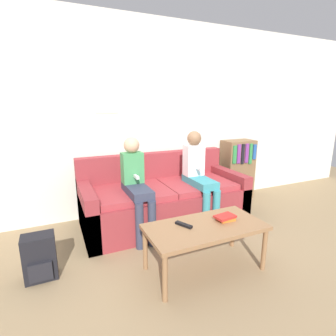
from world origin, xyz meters
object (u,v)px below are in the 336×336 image
Objects in this scene: tv_remote at (184,225)px; person_left at (136,182)px; person_right at (199,173)px; backpack at (40,258)px; coffee_table at (205,230)px; couch at (164,200)px; bookshelf at (237,169)px.

person_left is at bearing 76.33° from tv_remote.
person_right is 1.94m from backpack.
person_left reaches higher than backpack.
coffee_table is 2.61× the size of backpack.
person_right is (0.46, 0.90, 0.26)m from coffee_table.
couch is at bearing 23.39° from backpack.
coffee_table is 0.95× the size of person_left.
person_left is at bearing 112.01° from coffee_table.
person_left is at bearing 22.29° from backpack.
couch is 2.17× the size of bookshelf.
bookshelf is (1.68, 1.37, 0.02)m from tv_remote.
bookshelf is at bearing 13.35° from couch.
couch is 1.81× the size of person_left.
coffee_table is at bearing -93.29° from couch.
coffee_table is at bearing -116.97° from person_right.
coffee_table is 0.92× the size of person_right.
person_right reaches higher than tv_remote.
bookshelf is at bearing 16.39° from person_left.
couch is 1.91× the size of coffee_table.
coffee_table is 1.14× the size of bookshelf.
bookshelf reaches higher than backpack.
bookshelf is (1.86, 0.55, -0.17)m from person_left.
person_right is 1.06m from tv_remote.
couch is 1.10m from coffee_table.
backpack is at bearing 161.06° from coffee_table.
person_right is at bearing 63.03° from coffee_table.
tv_remote is 0.41× the size of backpack.
couch reaches higher than backpack.
coffee_table is 1.04m from person_right.
bookshelf is (1.50, 1.44, 0.08)m from coffee_table.
couch is at bearing 86.71° from coffee_table.
coffee_table is 2.08m from bookshelf.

